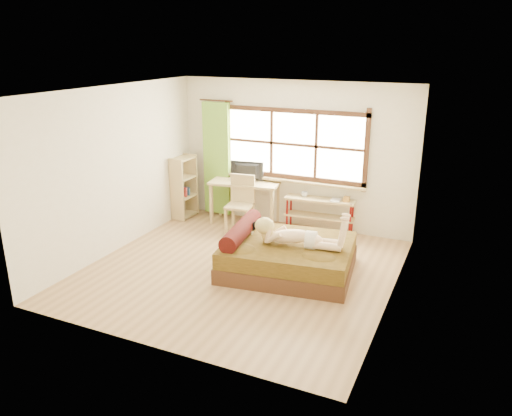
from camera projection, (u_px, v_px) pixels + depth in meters
The scene contains 18 objects.
floor at pixel (241, 270), 7.68m from camera, with size 4.50×4.50×0.00m, color #9E754C.
ceiling at pixel (239, 91), 6.82m from camera, with size 4.50×4.50×0.00m, color white.
wall_back at pixel (294, 155), 9.19m from camera, with size 4.50×4.50×0.00m, color silver.
wall_front at pixel (146, 238), 5.31m from camera, with size 4.50×4.50×0.00m, color silver.
wall_left at pixel (116, 170), 8.13m from camera, with size 4.50×4.50×0.00m, color silver.
wall_right at pixel (398, 206), 6.36m from camera, with size 4.50×4.50×0.00m, color silver.
window at pixel (293, 147), 9.11m from camera, with size 2.80×0.16×1.46m.
curtain at pixel (217, 159), 9.76m from camera, with size 0.55×0.10×2.20m, color olive.
bed at pixel (285, 255), 7.55m from camera, with size 2.10×1.77×0.73m.
woman at pixel (297, 227), 7.28m from camera, with size 1.34×0.38×0.57m, color beige, non-canonical shape.
kitten at pixel (248, 226), 7.81m from camera, with size 0.29×0.11×0.23m, color black, non-canonical shape.
desk at pixel (245, 187), 9.47m from camera, with size 1.38×0.77×0.82m.
monitor at pixel (246, 172), 9.42m from camera, with size 0.64×0.08×0.37m, color black.
chair at pixel (241, 200), 9.17m from camera, with size 0.52×0.52×1.03m.
pipe_shelf at pixel (320, 208), 9.08m from camera, with size 1.29×0.41×0.72m.
cup at pixel (305, 194), 9.13m from camera, with size 0.12×0.12×0.09m, color gray.
book at pixel (331, 200), 8.94m from camera, with size 0.17×0.24×0.02m, color gray.
bookshelf at pixel (184, 187), 9.79m from camera, with size 0.32×0.54×1.23m.
Camera 1 is at (3.11, -6.25, 3.34)m, focal length 35.00 mm.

